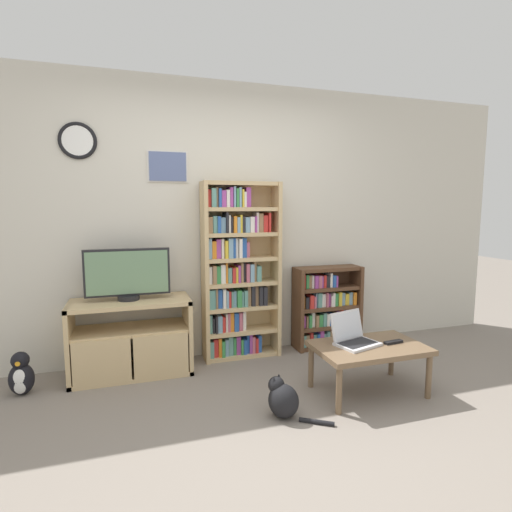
{
  "coord_description": "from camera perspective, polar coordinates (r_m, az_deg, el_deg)",
  "views": [
    {
      "loc": [
        -0.81,
        -2.07,
        1.44
      ],
      "look_at": [
        0.15,
        0.92,
        1.05
      ],
      "focal_mm": 28.0,
      "sensor_mm": 36.0,
      "label": 1
    }
  ],
  "objects": [
    {
      "name": "coffee_table",
      "position": [
        3.29,
        15.81,
        -12.88
      ],
      "size": [
        0.85,
        0.53,
        0.38
      ],
      "color": "brown",
      "rests_on": "ground_plane"
    },
    {
      "name": "penguin_figurine",
      "position": [
        3.67,
        -30.54,
        -14.48
      ],
      "size": [
        0.18,
        0.16,
        0.34
      ],
      "color": "black",
      "rests_on": "ground_plane"
    },
    {
      "name": "laptop",
      "position": [
        3.25,
        13.69,
        -11.06
      ],
      "size": [
        0.38,
        0.34,
        0.24
      ],
      "rotation": [
        0.0,
        0.0,
        0.28
      ],
      "color": "silver",
      "rests_on": "coffee_table"
    },
    {
      "name": "television",
      "position": [
        3.55,
        -17.85,
        -2.49
      ],
      "size": [
        0.7,
        0.18,
        0.44
      ],
      "color": "black",
      "rests_on": "tv_stand"
    },
    {
      "name": "cat",
      "position": [
        2.92,
        3.81,
        -19.71
      ],
      "size": [
        0.43,
        0.38,
        0.29
      ],
      "rotation": [
        0.0,
        0.0,
        0.61
      ],
      "color": "black",
      "rests_on": "ground_plane"
    },
    {
      "name": "bookshelf_short",
      "position": [
        4.21,
        9.79,
        -7.3
      ],
      "size": [
        0.7,
        0.25,
        0.83
      ],
      "color": "brown",
      "rests_on": "ground_plane"
    },
    {
      "name": "ground_plane",
      "position": [
        2.65,
        3.31,
        -25.93
      ],
      "size": [
        18.0,
        18.0,
        0.0
      ],
      "primitive_type": "plane",
      "color": "gray"
    },
    {
      "name": "tv_stand",
      "position": [
        3.65,
        -17.35,
        -11.06
      ],
      "size": [
        1.0,
        0.45,
        0.65
      ],
      "color": "tan",
      "rests_on": "ground_plane"
    },
    {
      "name": "wall_back",
      "position": [
        3.85,
        -5.76,
        4.97
      ],
      "size": [
        6.43,
        0.09,
        2.6
      ],
      "color": "beige",
      "rests_on": "ground_plane"
    },
    {
      "name": "remote_near_laptop",
      "position": [
        3.36,
        19.03,
        -11.54
      ],
      "size": [
        0.16,
        0.06,
        0.02
      ],
      "rotation": [
        0.0,
        0.0,
        4.81
      ],
      "color": "black",
      "rests_on": "coffee_table"
    },
    {
      "name": "bookshelf_tall",
      "position": [
        3.79,
        -2.74,
        -2.28
      ],
      "size": [
        0.73,
        0.24,
        1.67
      ],
      "color": "tan",
      "rests_on": "ground_plane"
    }
  ]
}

